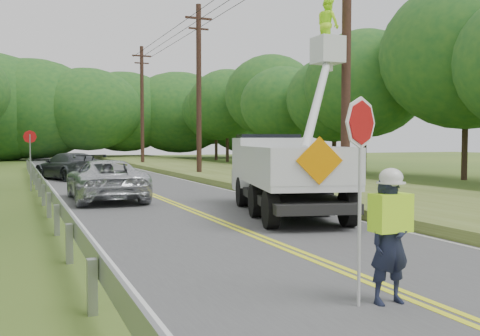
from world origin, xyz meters
name	(u,v)px	position (x,y,z in m)	size (l,w,h in m)	color
ground	(410,299)	(0.00, 0.00, 0.00)	(140.00, 140.00, 0.00)	#405D24
road	(158,197)	(0.00, 14.00, 0.01)	(7.20, 96.00, 0.03)	#4D4C4F
guardrail	(43,184)	(-4.02, 14.91, 0.55)	(0.18, 48.00, 0.77)	gray
utility_poles	(247,73)	(5.00, 17.02, 5.27)	(1.60, 43.30, 10.00)	black
tall_grass_verge	(320,187)	(7.10, 14.00, 0.15)	(7.00, 96.00, 0.30)	#525F23
treeline_right	(356,86)	(15.99, 24.11, 5.76)	(11.42, 54.72, 10.82)	#332319
treeline_horizon	(53,110)	(-1.04, 56.21, 5.50)	(56.68, 13.67, 11.69)	#1C4F20
flagger	(389,231)	(-0.46, -0.11, 0.98)	(1.06, 0.40, 2.70)	#191E33
bucket_truck	(283,161)	(2.68, 8.95, 1.52)	(4.31, 7.06, 6.62)	black
suv_silver	(106,180)	(-1.97, 13.65, 0.74)	(2.40, 5.21, 1.45)	silver
suv_darkgrey	(68,166)	(-2.28, 24.60, 0.75)	(2.04, 5.03, 1.46)	#3A3F43
stop_sign_permanent	(30,151)	(-4.35, 18.47, 1.72)	(0.55, 0.09, 2.58)	gray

